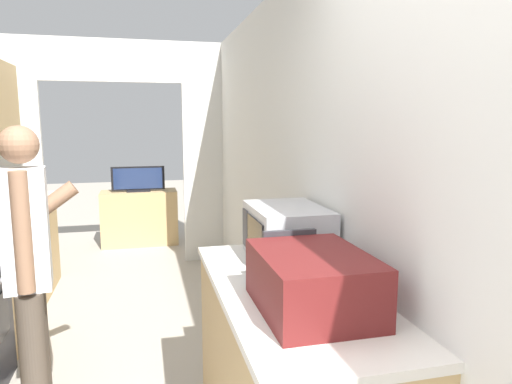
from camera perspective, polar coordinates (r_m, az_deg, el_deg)
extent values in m
cube|color=silver|center=(2.67, 6.48, 0.69)|extent=(0.06, 6.70, 2.50)
cube|color=silver|center=(5.46, -28.30, 1.42)|extent=(0.65, 0.06, 2.05)
cube|color=silver|center=(5.35, -5.57, 2.29)|extent=(0.65, 0.06, 2.05)
cube|color=silver|center=(5.31, -17.68, 15.41)|extent=(2.78, 0.06, 0.45)
cube|color=tan|center=(4.40, -29.32, -7.94)|extent=(0.60, 1.85, 0.89)
cube|color=silver|center=(2.01, 4.37, -12.18)|extent=(0.62, 1.43, 0.03)
cylinder|color=#4C4238|center=(2.66, -25.94, -19.45)|extent=(0.15, 0.15, 0.80)
cylinder|color=#4C4238|center=(2.82, -25.71, -17.86)|extent=(0.15, 0.15, 0.80)
cube|color=white|center=(2.51, -26.89, -4.16)|extent=(0.24, 0.24, 0.60)
cylinder|color=#8C664C|center=(2.36, -27.19, -4.55)|extent=(0.09, 0.09, 0.57)
cylinder|color=#8C664C|center=(2.65, -26.66, -3.18)|extent=(0.52, 0.15, 0.39)
sphere|color=#8C664C|center=(2.46, -27.55, 5.28)|extent=(0.18, 0.18, 0.18)
cube|color=#5B1919|center=(1.76, 7.04, -12.26)|extent=(0.39, 0.52, 0.14)
cube|color=#5B1919|center=(1.72, 7.11, -8.82)|extent=(0.39, 0.52, 0.08)
cube|color=#2D2D33|center=(1.97, 4.21, -6.20)|extent=(0.23, 0.02, 0.10)
cube|color=#B7B7BC|center=(2.33, 3.93, -5.18)|extent=(0.35, 0.50, 0.28)
cube|color=black|center=(2.24, -0.12, -5.75)|extent=(0.01, 0.30, 0.19)
cube|color=#38383D|center=(2.44, -1.34, -4.51)|extent=(0.01, 0.10, 0.20)
cube|color=tan|center=(6.29, -14.33, -3.11)|extent=(0.98, 0.42, 0.72)
cube|color=black|center=(6.19, -14.46, 0.17)|extent=(0.30, 0.16, 0.02)
cube|color=black|center=(6.16, -14.51, 1.68)|extent=(0.68, 0.04, 0.31)
cube|color=navy|center=(6.14, -14.52, 1.65)|extent=(0.62, 0.01, 0.27)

